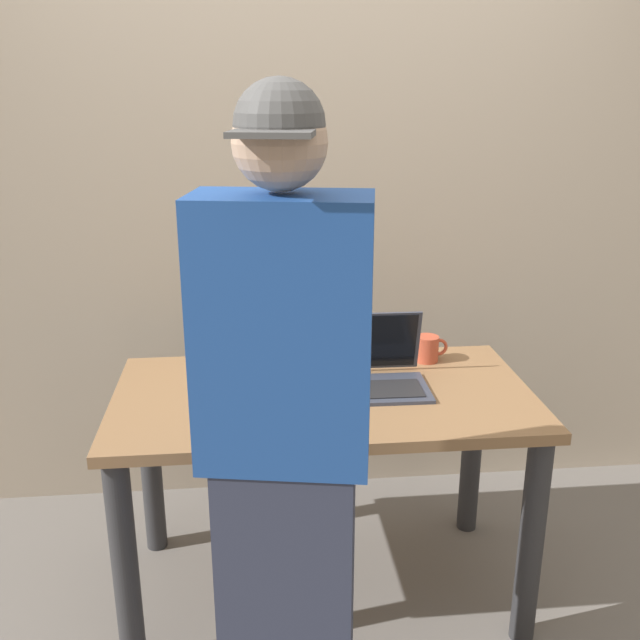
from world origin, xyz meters
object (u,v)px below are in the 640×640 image
Objects in this scene: beer_bottle_amber at (300,337)px; person_figure at (285,451)px; laptop at (376,370)px; beer_bottle_green at (274,343)px; beer_bottle_dark at (261,348)px; coffee_mug at (428,349)px.

person_figure reaches higher than beer_bottle_amber.
laptop is 1.00× the size of beer_bottle_amber.
laptop is at bearing -25.88° from beer_bottle_green.
beer_bottle_amber reaches higher than beer_bottle_dark.
beer_bottle_dark is (-0.38, 0.09, 0.06)m from laptop.
person_figure is at bearing -90.45° from beer_bottle_green.
beer_bottle_dark is at bearing -163.26° from beer_bottle_amber.
person_figure is (0.04, -0.76, 0.02)m from beer_bottle_dark.
beer_bottle_green is 0.83m from person_figure.
laptop is 0.29m from coffee_mug.
beer_bottle_amber is at bearing -18.06° from beer_bottle_green.
person_figure is at bearing -123.32° from coffee_mug.
beer_bottle_green is at bearing 56.10° from beer_bottle_dark.
beer_bottle_dark is at bearing -123.90° from beer_bottle_green.
coffee_mug is (0.56, 0.03, -0.05)m from beer_bottle_green.
beer_bottle_dark is 0.76m from person_figure.
beer_bottle_green reaches higher than coffee_mug.
laptop is at bearing -28.47° from beer_bottle_amber.
beer_bottle_amber is at bearing -173.05° from coffee_mug.
beer_bottle_dark is 0.16× the size of person_figure.
coffee_mug is (0.47, 0.06, -0.08)m from beer_bottle_amber.
beer_bottle_dark reaches higher than beer_bottle_green.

